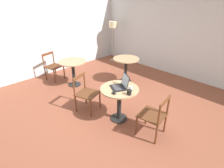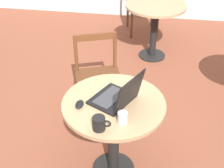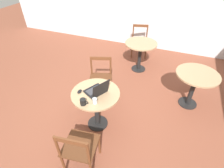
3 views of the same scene
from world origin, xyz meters
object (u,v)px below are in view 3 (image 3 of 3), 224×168
chair_near_back (101,78)px  laptop (97,90)px  cafe_table_mid (195,81)px  cafe_table_far (140,49)px  mouse (80,91)px  chair_far_back (140,40)px  chair_near_front (79,148)px  cafe_table_near (96,100)px  mug (83,102)px  drinking_glass (95,101)px

chair_near_back → laptop: 0.91m
cafe_table_mid → laptop: size_ratio=1.85×
cafe_table_far → mouse: bearing=-102.6°
chair_far_back → mouse: bearing=-95.1°
cafe_table_far → chair_near_front: (-0.13, -2.85, -0.15)m
cafe_table_near → mug: mug is taller
cafe_table_far → chair_near_back: chair_near_back is taller
chair_near_back → drinking_glass: size_ratio=9.90×
cafe_table_near → drinking_glass: (0.09, -0.21, 0.21)m
cafe_table_near → mouse: bearing=-162.0°
chair_far_back → drinking_glass: bearing=-88.7°
cafe_table_mid → chair_far_back: (-1.50, 1.73, -0.15)m
chair_near_back → laptop: laptop is taller
cafe_table_mid → cafe_table_far: bearing=144.7°
chair_near_back → drinking_glass: 1.12m
mouse → chair_near_back: bearing=92.2°
laptop → mouse: 0.28m
cafe_table_far → laptop: size_ratio=1.85×
chair_near_back → mouse: size_ratio=8.45×
chair_near_back → chair_far_back: 2.12m
cafe_table_mid → chair_far_back: 2.29m
laptop → mouse: (-0.27, -0.09, -0.04)m
mug → mouse: bearing=130.8°
laptop → mouse: bearing=-162.3°
cafe_table_mid → mug: (-1.57, -1.45, 0.22)m
chair_near_back → drinking_glass: (0.37, -0.99, 0.36)m
cafe_table_mid → cafe_table_far: same height
cafe_table_near → chair_near_back: bearing=109.3°
cafe_table_mid → chair_far_back: size_ratio=0.92×
cafe_table_near → mug: 0.37m
cafe_table_near → drinking_glass: drinking_glass is taller
drinking_glass → mouse: bearing=158.7°
cafe_table_mid → chair_near_back: bearing=-168.2°
mouse → drinking_glass: size_ratio=1.17×
chair_near_back → chair_far_back: bearing=82.0°
mouse → mug: bearing=-49.2°
chair_near_front → chair_far_back: (-0.09, 3.67, 0.00)m
cafe_table_mid → chair_near_front: chair_near_front is taller
chair_far_back → mouse: (-0.26, -2.96, 0.33)m
chair_near_front → laptop: size_ratio=2.00×
cafe_table_near → mouse: 0.31m
chair_far_back → laptop: 2.90m
cafe_table_mid → mug: mug is taller
cafe_table_near → chair_far_back: 2.89m
cafe_table_near → drinking_glass: size_ratio=9.14×
chair_near_front → drinking_glass: (-0.02, 0.58, 0.36)m
laptop → mouse: laptop is taller
chair_near_front → chair_far_back: 3.67m
chair_near_back → mouse: 0.92m
chair_near_back → laptop: bearing=-68.8°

